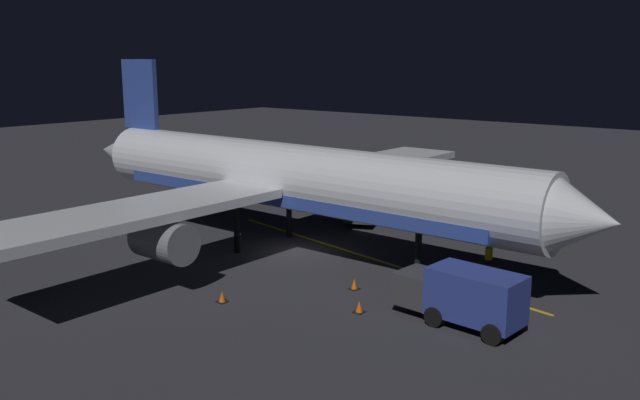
{
  "coord_description": "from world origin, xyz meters",
  "views": [
    {
      "loc": [
        29.57,
        26.18,
        11.53
      ],
      "look_at": [
        0.0,
        2.0,
        3.5
      ],
      "focal_mm": 37.56,
      "sensor_mm": 36.0,
      "label": 1
    }
  ],
  "objects_px": {
    "traffic_cone_near_left": "(222,297)",
    "traffic_cone_far": "(435,291)",
    "traffic_cone_near_right": "(354,284)",
    "catering_truck": "(365,204)",
    "baggage_truck": "(464,297)",
    "traffic_cone_under_wing": "(359,307)",
    "airliner": "(287,179)",
    "ground_crew_worker": "(489,259)"
  },
  "relations": [
    {
      "from": "traffic_cone_near_left",
      "to": "traffic_cone_far",
      "type": "distance_m",
      "value": 10.51
    },
    {
      "from": "traffic_cone_near_left",
      "to": "traffic_cone_near_right",
      "type": "height_order",
      "value": "same"
    },
    {
      "from": "catering_truck",
      "to": "traffic_cone_far",
      "type": "bearing_deg",
      "value": 47.98
    },
    {
      "from": "baggage_truck",
      "to": "traffic_cone_near_left",
      "type": "relative_size",
      "value": 10.84
    },
    {
      "from": "baggage_truck",
      "to": "traffic_cone_far",
      "type": "distance_m",
      "value": 3.99
    },
    {
      "from": "baggage_truck",
      "to": "catering_truck",
      "type": "height_order",
      "value": "baggage_truck"
    },
    {
      "from": "baggage_truck",
      "to": "traffic_cone_under_wing",
      "type": "distance_m",
      "value": 4.86
    },
    {
      "from": "airliner",
      "to": "traffic_cone_far",
      "type": "relative_size",
      "value": 70.14
    },
    {
      "from": "airliner",
      "to": "catering_truck",
      "type": "relative_size",
      "value": 6.5
    },
    {
      "from": "ground_crew_worker",
      "to": "baggage_truck",
      "type": "bearing_deg",
      "value": 17.31
    },
    {
      "from": "ground_crew_worker",
      "to": "traffic_cone_far",
      "type": "xyz_separation_m",
      "value": [
        4.83,
        -0.56,
        -0.64
      ]
    },
    {
      "from": "baggage_truck",
      "to": "traffic_cone_far",
      "type": "relative_size",
      "value": 10.84
    },
    {
      "from": "catering_truck",
      "to": "traffic_cone_under_wing",
      "type": "xyz_separation_m",
      "value": [
        15.01,
        10.38,
        -0.95
      ]
    },
    {
      "from": "ground_crew_worker",
      "to": "traffic_cone_near_right",
      "type": "xyz_separation_m",
      "value": [
        6.61,
        -4.23,
        -0.64
      ]
    },
    {
      "from": "catering_truck",
      "to": "ground_crew_worker",
      "type": "bearing_deg",
      "value": 64.58
    },
    {
      "from": "ground_crew_worker",
      "to": "traffic_cone_near_left",
      "type": "height_order",
      "value": "ground_crew_worker"
    },
    {
      "from": "traffic_cone_near_right",
      "to": "traffic_cone_far",
      "type": "relative_size",
      "value": 1.0
    },
    {
      "from": "baggage_truck",
      "to": "ground_crew_worker",
      "type": "bearing_deg",
      "value": -162.69
    },
    {
      "from": "traffic_cone_near_left",
      "to": "catering_truck",
      "type": "bearing_deg",
      "value": -166.23
    },
    {
      "from": "ground_crew_worker",
      "to": "traffic_cone_under_wing",
      "type": "distance_m",
      "value": 9.33
    },
    {
      "from": "traffic_cone_near_right",
      "to": "traffic_cone_far",
      "type": "bearing_deg",
      "value": 115.9
    },
    {
      "from": "traffic_cone_under_wing",
      "to": "catering_truck",
      "type": "bearing_deg",
      "value": -145.33
    },
    {
      "from": "ground_crew_worker",
      "to": "traffic_cone_near_right",
      "type": "height_order",
      "value": "ground_crew_worker"
    },
    {
      "from": "ground_crew_worker",
      "to": "traffic_cone_far",
      "type": "distance_m",
      "value": 4.9
    },
    {
      "from": "airliner",
      "to": "traffic_cone_far",
      "type": "bearing_deg",
      "value": 82.71
    },
    {
      "from": "traffic_cone_near_left",
      "to": "traffic_cone_under_wing",
      "type": "height_order",
      "value": "same"
    },
    {
      "from": "catering_truck",
      "to": "traffic_cone_under_wing",
      "type": "relative_size",
      "value": 10.79
    },
    {
      "from": "traffic_cone_near_right",
      "to": "traffic_cone_under_wing",
      "type": "height_order",
      "value": "same"
    },
    {
      "from": "traffic_cone_near_left",
      "to": "traffic_cone_near_right",
      "type": "distance_m",
      "value": 6.77
    },
    {
      "from": "traffic_cone_near_left",
      "to": "ground_crew_worker",
      "type": "bearing_deg",
      "value": 146.44
    },
    {
      "from": "traffic_cone_under_wing",
      "to": "baggage_truck",
      "type": "bearing_deg",
      "value": 110.58
    },
    {
      "from": "airliner",
      "to": "traffic_cone_far",
      "type": "height_order",
      "value": "airliner"
    },
    {
      "from": "catering_truck",
      "to": "ground_crew_worker",
      "type": "distance_m",
      "value": 13.87
    },
    {
      "from": "airliner",
      "to": "traffic_cone_far",
      "type": "distance_m",
      "value": 12.02
    },
    {
      "from": "ground_crew_worker",
      "to": "traffic_cone_near_left",
      "type": "distance_m",
      "value": 14.63
    },
    {
      "from": "traffic_cone_near_right",
      "to": "traffic_cone_far",
      "type": "height_order",
      "value": "same"
    },
    {
      "from": "traffic_cone_near_left",
      "to": "traffic_cone_far",
      "type": "xyz_separation_m",
      "value": [
        -7.35,
        7.52,
        0.0
      ]
    },
    {
      "from": "baggage_truck",
      "to": "catering_truck",
      "type": "xyz_separation_m",
      "value": [
        -13.34,
        -14.82,
        -0.11
      ]
    },
    {
      "from": "airliner",
      "to": "baggage_truck",
      "type": "distance_m",
      "value": 14.92
    },
    {
      "from": "catering_truck",
      "to": "traffic_cone_far",
      "type": "relative_size",
      "value": 10.79
    },
    {
      "from": "catering_truck",
      "to": "ground_crew_worker",
      "type": "height_order",
      "value": "catering_truck"
    },
    {
      "from": "airliner",
      "to": "catering_truck",
      "type": "distance_m",
      "value": 9.92
    }
  ]
}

